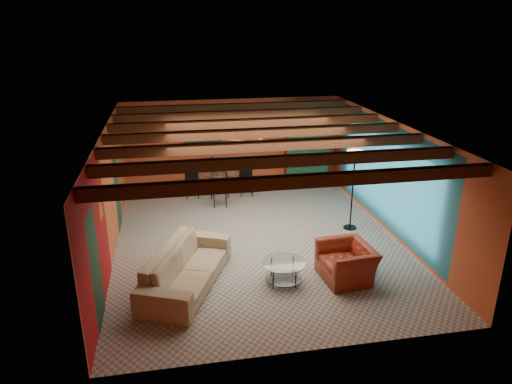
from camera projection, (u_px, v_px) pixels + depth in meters
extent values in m
cube|color=gray|center=(258.00, 241.00, 11.10)|extent=(6.50, 8.00, 0.01)
cube|color=silver|center=(258.00, 128.00, 10.17)|extent=(6.50, 8.00, 0.01)
cube|color=#BD512B|center=(233.00, 144.00, 14.33)|extent=(6.50, 0.02, 2.70)
cube|color=maroon|center=(108.00, 196.00, 10.07)|extent=(0.02, 8.00, 2.70)
cube|color=teal|center=(392.00, 178.00, 11.20)|extent=(0.02, 8.00, 2.70)
imported|color=#9D8665|center=(187.00, 267.00, 9.13)|extent=(2.01, 2.86, 0.78)
imported|color=maroon|center=(347.00, 262.00, 9.38)|extent=(1.05, 1.17, 0.71)
cube|color=maroon|center=(305.00, 152.00, 14.53)|extent=(1.29, 0.75, 2.14)
cube|color=black|center=(203.00, 136.00, 14.03)|extent=(1.05, 0.03, 0.65)
imported|color=#26661E|center=(307.00, 109.00, 14.08)|extent=(0.50, 0.44, 0.50)
imported|color=orange|center=(219.00, 160.00, 13.55)|extent=(0.23, 0.23, 0.18)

